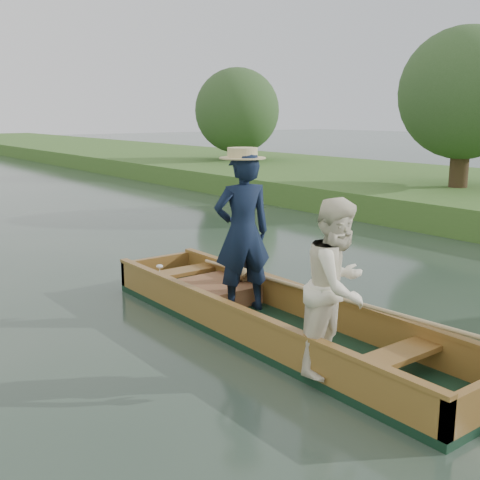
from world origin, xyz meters
TOP-DOWN VIEW (x-y plane):
  - ground at (0.00, 0.00)m, footprint 120.00×120.00m
  - trees_far at (1.60, 6.65)m, footprint 22.16×13.21m
  - punt at (-0.04, -0.08)m, footprint 1.27×5.00m

SIDE VIEW (x-z plane):
  - ground at x=0.00m, z-range 0.00..0.00m
  - punt at x=-0.04m, z-range -0.37..1.58m
  - trees_far at x=1.60m, z-range 0.27..4.77m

